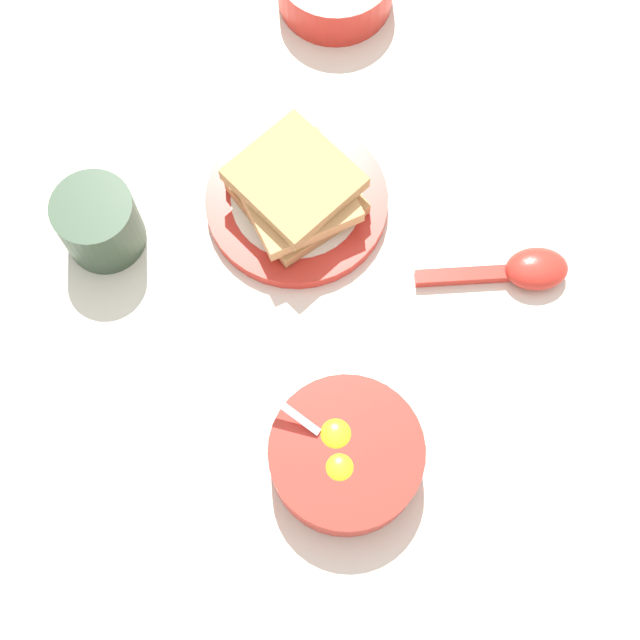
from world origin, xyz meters
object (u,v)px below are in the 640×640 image
at_px(egg_bowl, 346,455).
at_px(toast_plate, 297,202).
at_px(drinking_cup, 99,222).
at_px(soup_spoon, 523,270).
at_px(toast_sandwich, 296,190).

relative_size(egg_bowl, toast_plate, 0.78).
bearing_deg(egg_bowl, drinking_cup, 10.76).
relative_size(egg_bowl, soup_spoon, 1.01).
xyz_separation_m(egg_bowl, soup_spoon, (0.05, -0.26, -0.01)).
height_order(toast_plate, soup_spoon, soup_spoon).
xyz_separation_m(toast_sandwich, soup_spoon, (-0.19, -0.14, -0.03)).
xyz_separation_m(egg_bowl, toast_plate, (0.25, -0.12, -0.02)).
bearing_deg(toast_sandwich, toast_plate, -42.60).
distance_m(toast_sandwich, drinking_cup, 0.20).
relative_size(egg_bowl, toast_sandwich, 1.14).
xyz_separation_m(egg_bowl, toast_sandwich, (0.24, -0.12, 0.02)).
height_order(egg_bowl, drinking_cup, same).
height_order(egg_bowl, soup_spoon, egg_bowl).
distance_m(toast_plate, soup_spoon, 0.24).
bearing_deg(toast_plate, toast_sandwich, 137.40).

